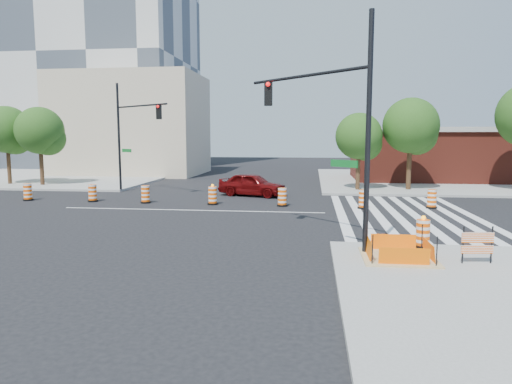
{
  "coord_description": "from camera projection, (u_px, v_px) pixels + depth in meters",
  "views": [
    {
      "loc": [
        6.32,
        -23.16,
        3.9
      ],
      "look_at": [
        3.84,
        -3.05,
        1.4
      ],
      "focal_mm": 32.0,
      "sensor_mm": 36.0,
      "label": 1
    }
  ],
  "objects": [
    {
      "name": "ground",
      "position": [
        191.0,
        210.0,
        24.06
      ],
      "size": [
        120.0,
        120.0,
        0.0
      ],
      "primitive_type": "plane",
      "color": "black",
      "rests_on": "ground"
    },
    {
      "name": "sidewalk_ne",
      "position": [
        447.0,
        180.0,
        39.59
      ],
      "size": [
        22.0,
        22.0,
        0.15
      ],
      "primitive_type": "cube",
      "color": "gray",
      "rests_on": "ground"
    },
    {
      "name": "sidewalk_nw",
      "position": [
        58.0,
        176.0,
        43.97
      ],
      "size": [
        22.0,
        22.0,
        0.15
      ],
      "primitive_type": "cube",
      "color": "gray",
      "rests_on": "ground"
    },
    {
      "name": "crosswalk_east",
      "position": [
        405.0,
        214.0,
        22.73
      ],
      "size": [
        6.75,
        13.5,
        0.01
      ],
      "color": "silver",
      "rests_on": "ground"
    },
    {
      "name": "lane_centerline",
      "position": [
        191.0,
        210.0,
        24.06
      ],
      "size": [
        14.0,
        0.12,
        0.01
      ],
      "primitive_type": "cube",
      "color": "silver",
      "rests_on": "ground"
    },
    {
      "name": "excavation_pit",
      "position": [
        398.0,
        256.0,
        14.07
      ],
      "size": [
        2.2,
        2.2,
        0.9
      ],
      "color": "tan",
      "rests_on": "ground"
    },
    {
      "name": "brick_storefront",
      "position": [
        449.0,
        154.0,
        39.32
      ],
      "size": [
        16.5,
        8.5,
        4.6
      ],
      "color": "maroon",
      "rests_on": "ground"
    },
    {
      "name": "beige_midrise",
      "position": [
        132.0,
        125.0,
        46.58
      ],
      "size": [
        14.0,
        10.0,
        10.0
      ],
      "primitive_type": "cube",
      "color": "#C3B395",
      "rests_on": "ground"
    },
    {
      "name": "red_coupe",
      "position": [
        252.0,
        184.0,
        29.72
      ],
      "size": [
        4.75,
        3.0,
        1.51
      ],
      "primitive_type": "imported",
      "rotation": [
        0.0,
        0.0,
        1.27
      ],
      "color": "#520707",
      "rests_on": "ground"
    },
    {
      "name": "signal_pole_se",
      "position": [
        330.0,
        113.0,
        15.37
      ],
      "size": [
        4.2,
        4.08,
        7.57
      ],
      "rotation": [
        0.0,
        0.0,
        2.37
      ],
      "color": "black",
      "rests_on": "ground"
    },
    {
      "name": "signal_pole_nw",
      "position": [
        131.0,
        127.0,
        30.53
      ],
      "size": [
        4.63,
        3.29,
        7.35
      ],
      "rotation": [
        0.0,
        0.0,
        -0.61
      ],
      "color": "black",
      "rests_on": "ground"
    },
    {
      "name": "pit_drum",
      "position": [
        423.0,
        234.0,
        15.32
      ],
      "size": [
        0.56,
        0.56,
        1.1
      ],
      "color": "black",
      "rests_on": "ground"
    },
    {
      "name": "barricade",
      "position": [
        477.0,
        243.0,
        13.43
      ],
      "size": [
        0.94,
        0.16,
        1.11
      ],
      "rotation": [
        0.0,
        0.0,
        0.12
      ],
      "color": "#F95705",
      "rests_on": "ground"
    },
    {
      "name": "tree_north_a",
      "position": [
        8.0,
        132.0,
        35.54
      ],
      "size": [
        3.66,
        3.66,
        6.22
      ],
      "color": "#382314",
      "rests_on": "ground"
    },
    {
      "name": "tree_north_b",
      "position": [
        41.0,
        133.0,
        34.84
      ],
      "size": [
        3.59,
        3.59,
        6.1
      ],
      "color": "#382314",
      "rests_on": "ground"
    },
    {
      "name": "tree_north_c",
      "position": [
        359.0,
        139.0,
        31.79
      ],
      "size": [
        3.28,
        3.24,
        5.5
      ],
      "color": "#382314",
      "rests_on": "ground"
    },
    {
      "name": "tree_north_d",
      "position": [
        411.0,
        129.0,
        31.71
      ],
      "size": [
        3.85,
        3.85,
        6.54
      ],
      "color": "#382314",
      "rests_on": "ground"
    },
    {
      "name": "median_drum_0",
      "position": [
        28.0,
        193.0,
        27.6
      ],
      "size": [
        0.6,
        0.6,
        1.02
      ],
      "color": "black",
      "rests_on": "ground"
    },
    {
      "name": "median_drum_1",
      "position": [
        93.0,
        194.0,
        27.15
      ],
      "size": [
        0.6,
        0.6,
        1.02
      ],
      "color": "black",
      "rests_on": "ground"
    },
    {
      "name": "median_drum_2",
      "position": [
        146.0,
        195.0,
        26.56
      ],
      "size": [
        0.6,
        0.6,
        1.02
      ],
      "color": "black",
      "rests_on": "ground"
    },
    {
      "name": "median_drum_3",
      "position": [
        213.0,
        196.0,
        25.98
      ],
      "size": [
        0.6,
        0.6,
        1.18
      ],
      "color": "black",
      "rests_on": "ground"
    },
    {
      "name": "median_drum_4",
      "position": [
        282.0,
        198.0,
        25.36
      ],
      "size": [
        0.6,
        0.6,
        1.02
      ],
      "color": "black",
      "rests_on": "ground"
    },
    {
      "name": "median_drum_5",
      "position": [
        363.0,
        200.0,
        24.48
      ],
      "size": [
        0.6,
        0.6,
        1.02
      ],
      "color": "black",
      "rests_on": "ground"
    },
    {
      "name": "median_drum_6",
      "position": [
        432.0,
        200.0,
        24.61
      ],
      "size": [
        0.6,
        0.6,
        1.02
      ],
      "color": "black",
      "rests_on": "ground"
    }
  ]
}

